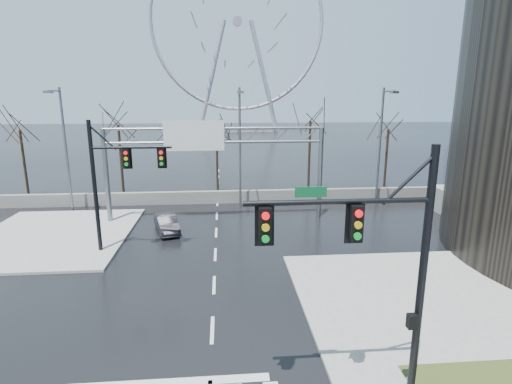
{
  "coord_description": "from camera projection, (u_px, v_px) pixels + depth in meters",
  "views": [
    {
      "loc": [
        0.57,
        -14.64,
        9.3
      ],
      "look_at": [
        2.41,
        7.31,
        4.0
      ],
      "focal_mm": 28.0,
      "sensor_mm": 36.0,
      "label": 1
    }
  ],
  "objects": [
    {
      "name": "ground",
      "position": [
        212.0,
        330.0,
        16.31
      ],
      "size": [
        260.0,
        260.0,
        0.0
      ],
      "primitive_type": "plane",
      "color": "black",
      "rests_on": "ground"
    },
    {
      "name": "sidewalk_right_ext",
      "position": [
        423.0,
        295.0,
        19.04
      ],
      "size": [
        12.0,
        10.0,
        0.15
      ],
      "primitive_type": "cube",
      "color": "gray",
      "rests_on": "ground"
    },
    {
      "name": "sidewalk_far",
      "position": [
        53.0,
        236.0,
        27.03
      ],
      "size": [
        10.0,
        12.0,
        0.15
      ],
      "primitive_type": "cube",
      "color": "gray",
      "rests_on": "ground"
    },
    {
      "name": "barrier_wall",
      "position": [
        217.0,
        197.0,
        35.56
      ],
      "size": [
        52.0,
        0.5,
        1.1
      ],
      "primitive_type": "cube",
      "color": "slate",
      "rests_on": "ground"
    },
    {
      "name": "signal_mast_near",
      "position": [
        381.0,
        251.0,
        11.68
      ],
      "size": [
        5.52,
        0.41,
        8.0
      ],
      "color": "black",
      "rests_on": "ground"
    },
    {
      "name": "signal_mast_far",
      "position": [
        113.0,
        174.0,
        23.39
      ],
      "size": [
        4.72,
        0.41,
        8.0
      ],
      "color": "black",
      "rests_on": "ground"
    },
    {
      "name": "sign_gantry",
      "position": [
        210.0,
        153.0,
        29.56
      ],
      "size": [
        16.36,
        0.4,
        7.6
      ],
      "color": "slate",
      "rests_on": "ground"
    },
    {
      "name": "streetlight_left",
      "position": [
        63.0,
        140.0,
        31.56
      ],
      "size": [
        0.5,
        2.55,
        10.0
      ],
      "color": "slate",
      "rests_on": "ground"
    },
    {
      "name": "streetlight_mid",
      "position": [
        240.0,
        139.0,
        32.69
      ],
      "size": [
        0.5,
        2.55,
        10.0
      ],
      "color": "slate",
      "rests_on": "ground"
    },
    {
      "name": "streetlight_right",
      "position": [
        382.0,
        138.0,
        33.67
      ],
      "size": [
        0.5,
        2.55,
        10.0
      ],
      "color": "slate",
      "rests_on": "ground"
    },
    {
      "name": "tree_far_left",
      "position": [
        21.0,
        138.0,
        36.8
      ],
      "size": [
        3.5,
        3.5,
        7.0
      ],
      "color": "black",
      "rests_on": "ground"
    },
    {
      "name": "tree_left",
      "position": [
        119.0,
        133.0,
        36.95
      ],
      "size": [
        3.75,
        3.75,
        7.5
      ],
      "color": "black",
      "rests_on": "ground"
    },
    {
      "name": "tree_center",
      "position": [
        217.0,
        140.0,
        38.84
      ],
      "size": [
        3.25,
        3.25,
        6.5
      ],
      "color": "black",
      "rests_on": "ground"
    },
    {
      "name": "tree_right",
      "position": [
        310.0,
        129.0,
        38.36
      ],
      "size": [
        3.9,
        3.9,
        7.8
      ],
      "color": "black",
      "rests_on": "ground"
    },
    {
      "name": "tree_far_right",
      "position": [
        388.0,
        136.0,
        39.68
      ],
      "size": [
        3.4,
        3.4,
        6.8
      ],
      "color": "black",
      "rests_on": "ground"
    },
    {
      "name": "ferris_wheel",
      "position": [
        238.0,
        29.0,
        102.65
      ],
      "size": [
        45.0,
        6.0,
        50.91
      ],
      "color": "gray",
      "rests_on": "ground"
    },
    {
      "name": "car",
      "position": [
        167.0,
        223.0,
        27.96
      ],
      "size": [
        2.35,
        3.93,
        1.22
      ],
      "primitive_type": "imported",
      "rotation": [
        0.0,
        0.0,
        0.3
      ],
      "color": "black",
      "rests_on": "ground"
    }
  ]
}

